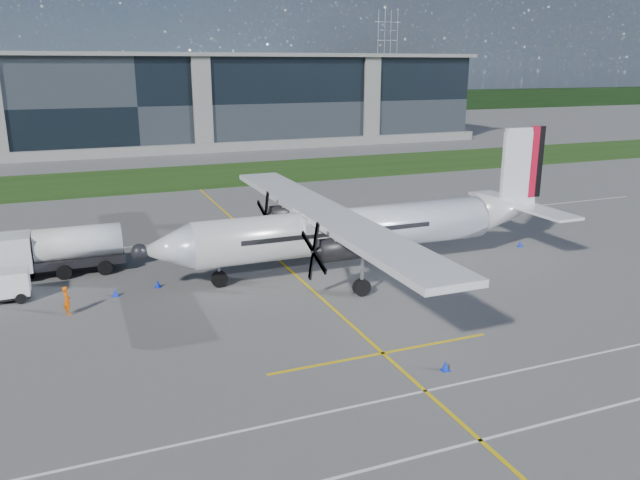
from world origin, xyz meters
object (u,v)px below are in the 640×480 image
object	(u,v)px
pylon_east	(387,60)
baggage_tug	(3,286)
turboprop_aircraft	(362,203)
fuel_tanker_truck	(50,252)
ground_crew_person	(67,299)
safety_cone_portwing	(445,366)
safety_cone_tail	(520,244)
safety_cone_nose_stbd	(158,283)
safety_cone_fwd	(115,292)

from	to	relation	value
pylon_east	baggage_tug	xyz separation A→B (m)	(-99.89, -141.17, -14.07)
turboprop_aircraft	fuel_tanker_truck	size ratio (longest dim) A/B	3.62
ground_crew_person	safety_cone_portwing	distance (m)	21.31
fuel_tanker_truck	safety_cone_portwing	size ratio (longest dim) A/B	17.24
baggage_tug	safety_cone_tail	bearing A→B (deg)	-3.36
fuel_tanker_truck	safety_cone_nose_stbd	size ratio (longest dim) A/B	17.24
turboprop_aircraft	baggage_tug	bearing A→B (deg)	173.91
turboprop_aircraft	safety_cone_tail	xyz separation A→B (m)	(13.93, 0.27, -4.43)
baggage_tug	ground_crew_person	xyz separation A→B (m)	(3.51, -3.74, 0.06)
turboprop_aircraft	baggage_tug	world-z (taller)	turboprop_aircraft
ground_crew_person	safety_cone_portwing	size ratio (longest dim) A/B	3.95
safety_cone_tail	safety_cone_portwing	bearing A→B (deg)	-137.51
pylon_east	safety_cone_tail	bearing A→B (deg)	-113.85
pylon_east	ground_crew_person	size ratio (longest dim) A/B	15.20
safety_cone_portwing	safety_cone_nose_stbd	bearing A→B (deg)	123.30
ground_crew_person	safety_cone_nose_stbd	size ratio (longest dim) A/B	3.95
turboprop_aircraft	safety_cone_nose_stbd	bearing A→B (deg)	174.02
safety_cone_nose_stbd	safety_cone_fwd	xyz separation A→B (m)	(-2.64, -0.68, 0.00)
turboprop_aircraft	baggage_tug	xyz separation A→B (m)	(-22.60, 2.41, -3.75)
safety_cone_fwd	safety_cone_tail	bearing A→B (deg)	-0.93
ground_crew_person	safety_cone_nose_stbd	xyz separation A→B (m)	(5.38, 2.76, -0.74)
turboprop_aircraft	baggage_tug	size ratio (longest dim) A/B	10.07
fuel_tanker_truck	safety_cone_fwd	bearing A→B (deg)	-57.72
ground_crew_person	safety_cone_fwd	distance (m)	3.53
pylon_east	ground_crew_person	xyz separation A→B (m)	(-96.38, -144.91, -14.01)
safety_cone_tail	baggage_tug	bearing A→B (deg)	176.64
fuel_tanker_truck	safety_cone_tail	xyz separation A→B (m)	(33.93, -6.28, -1.37)
pylon_east	safety_cone_portwing	world-z (taller)	pylon_east
turboprop_aircraft	safety_cone_fwd	bearing A→B (deg)	177.35
safety_cone_portwing	safety_cone_fwd	bearing A→B (deg)	130.41
safety_cone_portwing	safety_cone_nose_stbd	world-z (taller)	same
pylon_east	turboprop_aircraft	world-z (taller)	pylon_east
safety_cone_portwing	turboprop_aircraft	bearing A→B (deg)	79.31
turboprop_aircraft	pylon_east	bearing A→B (deg)	61.71
ground_crew_person	baggage_tug	bearing A→B (deg)	28.69
safety_cone_fwd	fuel_tanker_truck	bearing A→B (deg)	122.28
turboprop_aircraft	safety_cone_tail	distance (m)	14.62
fuel_tanker_truck	baggage_tug	xyz separation A→B (m)	(-2.60, -4.13, -0.69)
fuel_tanker_truck	ground_crew_person	size ratio (longest dim) A/B	4.37
pylon_east	safety_cone_portwing	distance (m)	178.38
pylon_east	safety_cone_nose_stbd	size ratio (longest dim) A/B	60.00
safety_cone_tail	turboprop_aircraft	bearing A→B (deg)	-178.90
safety_cone_portwing	ground_crew_person	bearing A→B (deg)	139.71
pylon_east	fuel_tanker_truck	world-z (taller)	pylon_east
safety_cone_nose_stbd	safety_cone_fwd	size ratio (longest dim) A/B	1.00
ground_crew_person	safety_cone_tail	bearing A→B (deg)	-101.71
fuel_tanker_truck	safety_cone_tail	distance (m)	34.53
pylon_east	safety_cone_nose_stbd	bearing A→B (deg)	-122.63
pylon_east	baggage_tug	world-z (taller)	pylon_east
turboprop_aircraft	ground_crew_person	distance (m)	19.50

